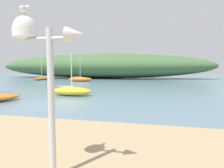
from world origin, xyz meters
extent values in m
plane|color=slate|center=(0.00, 0.00, 0.00)|extent=(120.00, 120.00, 0.00)
ellipsoid|color=#476B3D|center=(-5.02, 29.72, 2.67)|extent=(48.12, 11.18, 5.33)
cylinder|color=silver|center=(4.92, -7.26, 1.58)|extent=(0.12, 0.12, 2.77)
cylinder|color=silver|center=(4.92, -7.26, 2.78)|extent=(0.97, 0.07, 0.07)
cylinder|color=white|center=(4.43, -7.26, 2.91)|extent=(0.44, 0.44, 0.18)
sphere|color=white|center=(4.43, -7.26, 3.00)|extent=(0.41, 0.41, 0.41)
cone|color=silver|center=(5.40, -7.26, 2.84)|extent=(0.32, 0.27, 0.27)
cylinder|color=orange|center=(4.41, -7.26, 3.23)|extent=(0.01, 0.01, 0.05)
cylinder|color=orange|center=(4.45, -7.26, 3.23)|extent=(0.01, 0.01, 0.05)
ellipsoid|color=white|center=(4.43, -7.26, 3.32)|extent=(0.11, 0.23, 0.13)
ellipsoid|color=#9EA0A8|center=(4.43, -7.26, 3.34)|extent=(0.09, 0.22, 0.04)
sphere|color=white|center=(4.44, -7.17, 3.38)|extent=(0.09, 0.09, 0.09)
cone|color=gold|center=(4.44, -7.10, 3.38)|extent=(0.03, 0.05, 0.02)
ellipsoid|color=orange|center=(-13.66, 20.85, 0.26)|extent=(2.04, 3.69, 0.53)
cylinder|color=silver|center=(-13.66, 20.85, 2.43)|extent=(0.08, 0.08, 4.13)
cylinder|color=silver|center=(-13.50, 21.36, 0.62)|extent=(0.51, 1.54, 0.06)
ellipsoid|color=orange|center=(-5.22, 18.96, 0.36)|extent=(4.03, 1.49, 0.73)
cylinder|color=silver|center=(-5.22, 18.96, 2.25)|extent=(0.08, 0.08, 3.48)
cylinder|color=silver|center=(-5.81, 18.91, 0.76)|extent=(1.77, 0.23, 0.06)
ellipsoid|color=gold|center=(0.24, 3.76, 0.36)|extent=(3.34, 1.35, 0.71)
cylinder|color=silver|center=(0.24, 3.76, 1.96)|extent=(0.08, 0.08, 2.93)
cylinder|color=silver|center=(-0.26, 3.74, 0.75)|extent=(1.48, 0.12, 0.06)
camera|label=1|loc=(6.73, -10.32, 2.27)|focal=30.01mm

